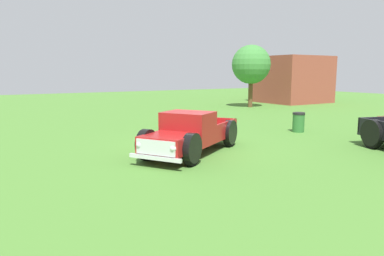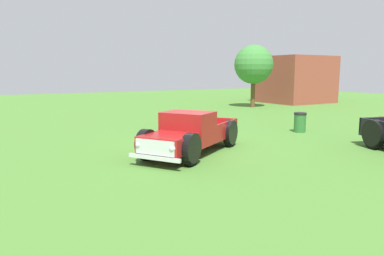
% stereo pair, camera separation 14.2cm
% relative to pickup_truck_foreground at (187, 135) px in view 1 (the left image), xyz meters
% --- Properties ---
extents(ground_plane, '(80.00, 80.00, 0.00)m').
position_rel_pickup_truck_foreground_xyz_m(ground_plane, '(-1.09, 0.98, -0.72)').
color(ground_plane, '#477A2D').
extents(pickup_truck_foreground, '(4.08, 5.09, 1.50)m').
position_rel_pickup_truck_foreground_xyz_m(pickup_truck_foreground, '(0.00, 0.00, 0.00)').
color(pickup_truck_foreground, maroon).
rests_on(pickup_truck_foreground, ground_plane).
extents(trash_can, '(0.59, 0.59, 0.95)m').
position_rel_pickup_truck_foreground_xyz_m(trash_can, '(-1.43, 7.09, -0.24)').
color(trash_can, '#2D6B2D').
rests_on(trash_can, ground_plane).
extents(oak_tree_east, '(3.16, 3.16, 5.08)m').
position_rel_pickup_truck_foreground_xyz_m(oak_tree_east, '(-12.41, 13.38, 2.76)').
color(oak_tree_east, brown).
rests_on(oak_tree_east, ground_plane).
extents(brick_pavilion, '(5.30, 5.88, 4.36)m').
position_rel_pickup_truck_foreground_xyz_m(brick_pavilion, '(-14.16, 20.08, 1.46)').
color(brick_pavilion, brown).
rests_on(brick_pavilion, ground_plane).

